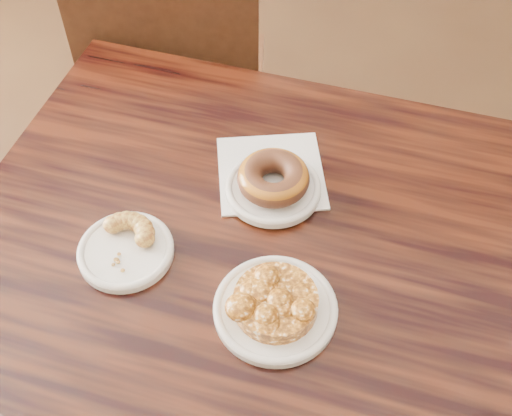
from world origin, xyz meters
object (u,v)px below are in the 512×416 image
(chair_far, at_px, (185,85))
(apple_fritter, at_px, (276,300))
(glazed_donut, at_px, (273,178))
(cafe_table, at_px, (233,364))
(cruller_fragment, at_px, (124,244))

(chair_far, bearing_deg, apple_fritter, 106.76)
(chair_far, xyz_separation_m, apple_fritter, (0.46, -0.75, 0.33))
(glazed_donut, bearing_deg, chair_far, 126.11)
(apple_fritter, bearing_deg, cafe_table, 144.10)
(cafe_table, distance_m, cruller_fragment, 0.43)
(chair_far, bearing_deg, glazed_donut, 111.48)
(cafe_table, bearing_deg, chair_far, 117.47)
(cafe_table, distance_m, chair_far, 0.77)
(apple_fritter, bearing_deg, cruller_fragment, 173.20)
(cafe_table, distance_m, apple_fritter, 0.42)
(cruller_fragment, bearing_deg, cafe_table, 15.55)
(apple_fritter, xyz_separation_m, cruller_fragment, (-0.24, 0.03, -0.01))
(cafe_table, height_order, apple_fritter, apple_fritter)
(apple_fritter, bearing_deg, chair_far, 121.38)
(cafe_table, height_order, chair_far, chair_far)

